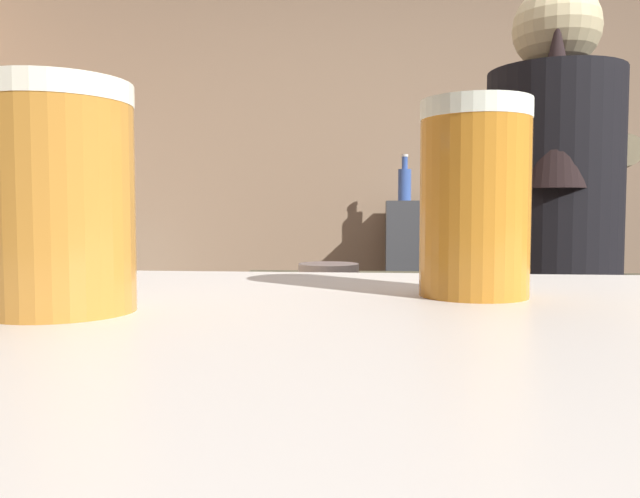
{
  "coord_description": "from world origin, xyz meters",
  "views": [
    {
      "loc": [
        -0.2,
        -1.35,
        1.13
      ],
      "look_at": [
        -0.26,
        -0.75,
        1.09
      ],
      "focal_mm": 34.85,
      "sensor_mm": 36.0,
      "label": 1
    }
  ],
  "objects_px": {
    "mixing_bowl": "(329,272)",
    "pint_glass_far": "(59,199)",
    "bartender": "(551,267)",
    "bottle_olive_oil": "(463,186)",
    "mini_fridge": "(30,318)",
    "bottle_hot_sauce": "(405,183)",
    "pint_glass_near": "(475,199)",
    "chefs_knife": "(606,282)"
  },
  "relations": [
    {
      "from": "bartender",
      "to": "pint_glass_near",
      "type": "height_order",
      "value": "bartender"
    },
    {
      "from": "pint_glass_far",
      "to": "bottle_hot_sauce",
      "type": "bearing_deg",
      "value": 83.94
    },
    {
      "from": "mini_fridge",
      "to": "pint_glass_far",
      "type": "bearing_deg",
      "value": -59.07
    },
    {
      "from": "bottle_hot_sauce",
      "to": "pint_glass_near",
      "type": "bearing_deg",
      "value": -91.48
    },
    {
      "from": "mini_fridge",
      "to": "chefs_knife",
      "type": "relative_size",
      "value": 4.73
    },
    {
      "from": "mini_fridge",
      "to": "bottle_olive_oil",
      "type": "relative_size",
      "value": 5.63
    },
    {
      "from": "pint_glass_far",
      "to": "chefs_knife",
      "type": "bearing_deg",
      "value": 62.29
    },
    {
      "from": "bottle_hot_sauce",
      "to": "pint_glass_far",
      "type": "bearing_deg",
      "value": -96.06
    },
    {
      "from": "pint_glass_far",
      "to": "bottle_olive_oil",
      "type": "xyz_separation_m",
      "value": [
        0.61,
        2.95,
        0.13
      ]
    },
    {
      "from": "chefs_knife",
      "to": "pint_glass_near",
      "type": "xyz_separation_m",
      "value": [
        -0.67,
        -1.64,
        0.23
      ]
    },
    {
      "from": "mini_fridge",
      "to": "mixing_bowl",
      "type": "relative_size",
      "value": 5.6
    },
    {
      "from": "mixing_bowl",
      "to": "pint_glass_far",
      "type": "xyz_separation_m",
      "value": [
        -0.01,
        -1.73,
        0.21
      ]
    },
    {
      "from": "bartender",
      "to": "bottle_olive_oil",
      "type": "xyz_separation_m",
      "value": [
        -0.01,
        1.63,
        0.28
      ]
    },
    {
      "from": "mixing_bowl",
      "to": "bottle_hot_sauce",
      "type": "bearing_deg",
      "value": 76.25
    },
    {
      "from": "bottle_olive_oil",
      "to": "bottle_hot_sauce",
      "type": "bearing_deg",
      "value": 176.52
    },
    {
      "from": "pint_glass_near",
      "to": "bartender",
      "type": "bearing_deg",
      "value": 72.63
    },
    {
      "from": "chefs_knife",
      "to": "bottle_hot_sauce",
      "type": "xyz_separation_m",
      "value": [
        -0.59,
        1.24,
        0.38
      ]
    },
    {
      "from": "mini_fridge",
      "to": "chefs_knife",
      "type": "height_order",
      "value": "mini_fridge"
    },
    {
      "from": "bottle_hot_sauce",
      "to": "bottle_olive_oil",
      "type": "relative_size",
      "value": 1.21
    },
    {
      "from": "bottle_olive_oil",
      "to": "pint_glass_far",
      "type": "bearing_deg",
      "value": -101.77
    },
    {
      "from": "mixing_bowl",
      "to": "bottle_olive_oil",
      "type": "relative_size",
      "value": 1.01
    },
    {
      "from": "chefs_knife",
      "to": "bottle_hot_sauce",
      "type": "height_order",
      "value": "bottle_hot_sauce"
    },
    {
      "from": "bottle_hot_sauce",
      "to": "bottle_olive_oil",
      "type": "distance_m",
      "value": 0.3
    },
    {
      "from": "mini_fridge",
      "to": "pint_glass_near",
      "type": "relative_size",
      "value": 8.79
    },
    {
      "from": "mixing_bowl",
      "to": "bottle_olive_oil",
      "type": "xyz_separation_m",
      "value": [
        0.6,
        1.22,
        0.33
      ]
    },
    {
      "from": "pint_glass_near",
      "to": "bottle_hot_sauce",
      "type": "xyz_separation_m",
      "value": [
        0.07,
        2.88,
        0.14
      ]
    },
    {
      "from": "bartender",
      "to": "pint_glass_far",
      "type": "distance_m",
      "value": 1.47
    },
    {
      "from": "mini_fridge",
      "to": "bottle_hot_sauce",
      "type": "bearing_deg",
      "value": 5.58
    },
    {
      "from": "mixing_bowl",
      "to": "pint_glass_far",
      "type": "distance_m",
      "value": 1.74
    },
    {
      "from": "pint_glass_far",
      "to": "bottle_olive_oil",
      "type": "height_order",
      "value": "bottle_olive_oil"
    },
    {
      "from": "bottle_olive_oil",
      "to": "mini_fridge",
      "type": "bearing_deg",
      "value": -175.6
    },
    {
      "from": "mini_fridge",
      "to": "chefs_knife",
      "type": "xyz_separation_m",
      "value": [
        2.57,
        -1.05,
        0.34
      ]
    },
    {
      "from": "mixing_bowl",
      "to": "chefs_knife",
      "type": "xyz_separation_m",
      "value": [
        0.89,
        -0.0,
        -0.02
      ]
    },
    {
      "from": "mini_fridge",
      "to": "chefs_knife",
      "type": "bearing_deg",
      "value": -22.15
    },
    {
      "from": "bartender",
      "to": "bottle_hot_sauce",
      "type": "height_order",
      "value": "bartender"
    },
    {
      "from": "bartender",
      "to": "bottle_olive_oil",
      "type": "bearing_deg",
      "value": 14.53
    },
    {
      "from": "mixing_bowl",
      "to": "pint_glass_near",
      "type": "bearing_deg",
      "value": -82.1
    },
    {
      "from": "pint_glass_near",
      "to": "bottle_olive_oil",
      "type": "bearing_deg",
      "value": 82.55
    },
    {
      "from": "chefs_knife",
      "to": "pint_glass_far",
      "type": "distance_m",
      "value": 1.97
    },
    {
      "from": "chefs_knife",
      "to": "bottle_olive_oil",
      "type": "height_order",
      "value": "bottle_olive_oil"
    },
    {
      "from": "bottle_hot_sauce",
      "to": "bartender",
      "type": "bearing_deg",
      "value": -79.28
    },
    {
      "from": "bottle_hot_sauce",
      "to": "mixing_bowl",
      "type": "bearing_deg",
      "value": -103.75
    }
  ]
}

